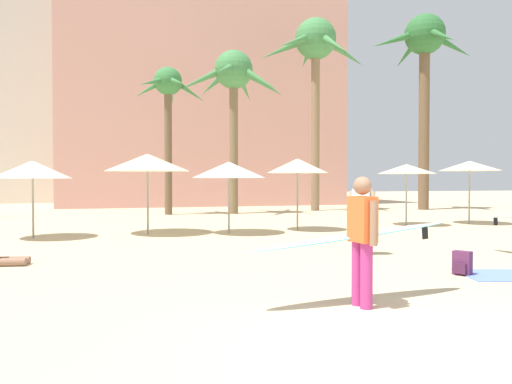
{
  "coord_description": "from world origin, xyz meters",
  "views": [
    {
      "loc": [
        -2.94,
        -4.04,
        1.67
      ],
      "look_at": [
        0.43,
        7.87,
        1.37
      ],
      "focal_mm": 34.17,
      "sensor_mm": 36.0,
      "label": 1
    }
  ],
  "objects_px": {
    "palm_tree_right": "(315,51)",
    "cafe_umbrella_5": "(470,166)",
    "palm_tree_left": "(424,53)",
    "beach_towel": "(511,275)",
    "person_far_right": "(358,236)",
    "cafe_umbrella_0": "(298,166)",
    "cafe_umbrella_3": "(148,163)",
    "palm_tree_center": "(168,96)",
    "cafe_umbrella_1": "(407,169)",
    "cafe_umbrella_4": "(33,170)",
    "backpack": "(462,263)",
    "palm_tree_far_left": "(234,81)",
    "cafe_umbrella_6": "(229,170)",
    "person_mid_center": "(362,212)"
  },
  "relations": [
    {
      "from": "palm_tree_center",
      "to": "cafe_umbrella_5",
      "type": "xyz_separation_m",
      "value": [
        10.6,
        -8.19,
        -3.51
      ]
    },
    {
      "from": "palm_tree_right",
      "to": "beach_towel",
      "type": "height_order",
      "value": "palm_tree_right"
    },
    {
      "from": "beach_towel",
      "to": "person_mid_center",
      "type": "xyz_separation_m",
      "value": [
        -1.38,
        2.85,
        0.95
      ]
    },
    {
      "from": "cafe_umbrella_6",
      "to": "backpack",
      "type": "relative_size",
      "value": 5.5
    },
    {
      "from": "palm_tree_far_left",
      "to": "cafe_umbrella_3",
      "type": "height_order",
      "value": "palm_tree_far_left"
    },
    {
      "from": "cafe_umbrella_5",
      "to": "cafe_umbrella_3",
      "type": "bearing_deg",
      "value": -178.98
    },
    {
      "from": "cafe_umbrella_3",
      "to": "backpack",
      "type": "bearing_deg",
      "value": -59.0
    },
    {
      "from": "cafe_umbrella_3",
      "to": "palm_tree_center",
      "type": "bearing_deg",
      "value": 80.16
    },
    {
      "from": "palm_tree_far_left",
      "to": "cafe_umbrella_5",
      "type": "bearing_deg",
      "value": -47.16
    },
    {
      "from": "cafe_umbrella_0",
      "to": "palm_tree_far_left",
      "type": "bearing_deg",
      "value": 91.36
    },
    {
      "from": "cafe_umbrella_1",
      "to": "cafe_umbrella_5",
      "type": "height_order",
      "value": "cafe_umbrella_5"
    },
    {
      "from": "palm_tree_far_left",
      "to": "cafe_umbrella_1",
      "type": "distance_m",
      "value": 10.22
    },
    {
      "from": "cafe_umbrella_5",
      "to": "person_far_right",
      "type": "bearing_deg",
      "value": -135.16
    },
    {
      "from": "cafe_umbrella_5",
      "to": "beach_towel",
      "type": "xyz_separation_m",
      "value": [
        -6.32,
        -8.75,
        -2.21
      ]
    },
    {
      "from": "palm_tree_right",
      "to": "palm_tree_center",
      "type": "bearing_deg",
      "value": -172.65
    },
    {
      "from": "cafe_umbrella_0",
      "to": "cafe_umbrella_4",
      "type": "distance_m",
      "value": 8.11
    },
    {
      "from": "cafe_umbrella_3",
      "to": "backpack",
      "type": "distance_m",
      "value": 9.82
    },
    {
      "from": "cafe_umbrella_1",
      "to": "cafe_umbrella_5",
      "type": "bearing_deg",
      "value": -2.08
    },
    {
      "from": "palm_tree_left",
      "to": "palm_tree_center",
      "type": "relative_size",
      "value": 1.54
    },
    {
      "from": "palm_tree_right",
      "to": "cafe_umbrella_5",
      "type": "relative_size",
      "value": 4.37
    },
    {
      "from": "backpack",
      "to": "person_far_right",
      "type": "distance_m",
      "value": 3.14
    },
    {
      "from": "backpack",
      "to": "person_mid_center",
      "type": "height_order",
      "value": "person_mid_center"
    },
    {
      "from": "palm_tree_center",
      "to": "cafe_umbrella_3",
      "type": "xyz_separation_m",
      "value": [
        -1.46,
        -8.4,
        -3.51
      ]
    },
    {
      "from": "beach_towel",
      "to": "backpack",
      "type": "xyz_separation_m",
      "value": [
        -0.78,
        0.3,
        0.19
      ]
    },
    {
      "from": "cafe_umbrella_0",
      "to": "cafe_umbrella_5",
      "type": "xyz_separation_m",
      "value": [
        7.18,
        0.46,
        0.07
      ]
    },
    {
      "from": "palm_tree_right",
      "to": "cafe_umbrella_0",
      "type": "height_order",
      "value": "palm_tree_right"
    },
    {
      "from": "cafe_umbrella_4",
      "to": "beach_towel",
      "type": "xyz_separation_m",
      "value": [
        8.97,
        -8.22,
        -1.97
      ]
    },
    {
      "from": "cafe_umbrella_4",
      "to": "cafe_umbrella_5",
      "type": "height_order",
      "value": "cafe_umbrella_5"
    },
    {
      "from": "palm_tree_center",
      "to": "cafe_umbrella_4",
      "type": "xyz_separation_m",
      "value": [
        -4.69,
        -8.72,
        -3.75
      ]
    },
    {
      "from": "cafe_umbrella_0",
      "to": "cafe_umbrella_3",
      "type": "height_order",
      "value": "cafe_umbrella_3"
    },
    {
      "from": "backpack",
      "to": "palm_tree_left",
      "type": "bearing_deg",
      "value": -154.14
    },
    {
      "from": "palm_tree_left",
      "to": "beach_towel",
      "type": "xyz_separation_m",
      "value": [
        -10.05,
        -17.03,
        -8.84
      ]
    },
    {
      "from": "palm_tree_right",
      "to": "beach_towel",
      "type": "xyz_separation_m",
      "value": [
        -3.8,
        -17.98,
        -8.72
      ]
    },
    {
      "from": "palm_tree_center",
      "to": "cafe_umbrella_6",
      "type": "xyz_separation_m",
      "value": [
        0.99,
        -9.0,
        -3.74
      ]
    },
    {
      "from": "palm_tree_right",
      "to": "cafe_umbrella_3",
      "type": "relative_size",
      "value": 4.0
    },
    {
      "from": "cafe_umbrella_1",
      "to": "person_mid_center",
      "type": "height_order",
      "value": "cafe_umbrella_1"
    },
    {
      "from": "palm_tree_right",
      "to": "person_far_right",
      "type": "bearing_deg",
      "value": -111.06
    },
    {
      "from": "palm_tree_left",
      "to": "cafe_umbrella_0",
      "type": "xyz_separation_m",
      "value": [
        -10.91,
        -8.74,
        -6.7
      ]
    },
    {
      "from": "cafe_umbrella_0",
      "to": "backpack",
      "type": "height_order",
      "value": "cafe_umbrella_0"
    },
    {
      "from": "person_far_right",
      "to": "cafe_umbrella_6",
      "type": "bearing_deg",
      "value": -97.63
    },
    {
      "from": "palm_tree_center",
      "to": "person_mid_center",
      "type": "distance_m",
      "value": 15.15
    },
    {
      "from": "cafe_umbrella_1",
      "to": "backpack",
      "type": "xyz_separation_m",
      "value": [
        -4.42,
        -8.55,
        -1.88
      ]
    },
    {
      "from": "palm_tree_left",
      "to": "cafe_umbrella_1",
      "type": "xyz_separation_m",
      "value": [
        -6.41,
        -8.19,
        -6.77
      ]
    },
    {
      "from": "cafe_umbrella_0",
      "to": "cafe_umbrella_6",
      "type": "height_order",
      "value": "cafe_umbrella_0"
    },
    {
      "from": "palm_tree_left",
      "to": "backpack",
      "type": "xyz_separation_m",
      "value": [
        -10.83,
        -16.73,
        -8.64
      ]
    },
    {
      "from": "cafe_umbrella_3",
      "to": "cafe_umbrella_6",
      "type": "relative_size",
      "value": 1.14
    },
    {
      "from": "cafe_umbrella_0",
      "to": "cafe_umbrella_6",
      "type": "xyz_separation_m",
      "value": [
        -2.42,
        -0.35,
        -0.16
      ]
    },
    {
      "from": "palm_tree_far_left",
      "to": "backpack",
      "type": "height_order",
      "value": "palm_tree_far_left"
    },
    {
      "from": "cafe_umbrella_6",
      "to": "beach_towel",
      "type": "bearing_deg",
      "value": -67.54
    },
    {
      "from": "cafe_umbrella_4",
      "to": "cafe_umbrella_0",
      "type": "bearing_deg",
      "value": 0.51
    }
  ]
}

